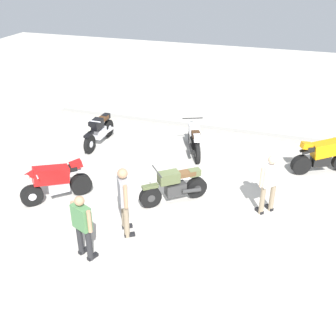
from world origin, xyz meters
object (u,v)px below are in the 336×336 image
(motorcycle_black_cruiser, at_px, (99,130))
(person_in_gray_shirt, at_px, (124,197))
(motorcycle_red_sportbike, at_px, (55,181))
(motorcycle_olive_vintage, at_px, (174,186))
(motorcycle_orange_sportbike, at_px, (323,155))
(motorcycle_silver_cruiser, at_px, (194,139))
(person_in_white_shirt, at_px, (270,181))
(person_in_green_shirt, at_px, (82,224))

(motorcycle_black_cruiser, relative_size, person_in_gray_shirt, 1.17)
(motorcycle_red_sportbike, bearing_deg, motorcycle_olive_vintage, 151.47)
(motorcycle_orange_sportbike, bearing_deg, motorcycle_black_cruiser, 154.54)
(motorcycle_olive_vintage, xyz_separation_m, person_in_gray_shirt, (-0.72, -1.67, 0.55))
(motorcycle_olive_vintage, distance_m, motorcycle_orange_sportbike, 4.90)
(motorcycle_olive_vintage, height_order, motorcycle_silver_cruiser, motorcycle_silver_cruiser)
(motorcycle_orange_sportbike, height_order, person_in_white_shirt, person_in_white_shirt)
(person_in_white_shirt, bearing_deg, motorcycle_red_sportbike, 56.59)
(motorcycle_silver_cruiser, distance_m, person_in_white_shirt, 3.91)
(person_in_white_shirt, height_order, person_in_gray_shirt, person_in_gray_shirt)
(person_in_green_shirt, bearing_deg, motorcycle_olive_vintage, -1.21)
(motorcycle_silver_cruiser, distance_m, motorcycle_orange_sportbike, 4.11)
(motorcycle_silver_cruiser, bearing_deg, motorcycle_olive_vintage, 161.57)
(motorcycle_olive_vintage, relative_size, person_in_green_shirt, 1.00)
(motorcycle_olive_vintage, height_order, person_in_gray_shirt, person_in_gray_shirt)
(motorcycle_silver_cruiser, height_order, motorcycle_orange_sportbike, motorcycle_orange_sportbike)
(motorcycle_black_cruiser, bearing_deg, motorcycle_olive_vintage, 53.15)
(motorcycle_olive_vintage, xyz_separation_m, person_in_white_shirt, (2.46, 0.28, 0.46))
(motorcycle_orange_sportbike, bearing_deg, person_in_white_shirt, -144.67)
(motorcycle_olive_vintage, xyz_separation_m, motorcycle_red_sportbike, (-3.12, -0.88, 0.11))
(person_in_white_shirt, distance_m, person_in_green_shirt, 4.79)
(motorcycle_black_cruiser, xyz_separation_m, person_in_gray_shirt, (2.89, -4.42, 0.51))
(person_in_white_shirt, bearing_deg, motorcycle_black_cruiser, 22.69)
(motorcycle_red_sportbike, bearing_deg, person_in_green_shirt, 90.74)
(motorcycle_red_sportbike, height_order, motorcycle_orange_sportbike, same)
(person_in_gray_shirt, bearing_deg, motorcycle_orange_sportbike, 12.85)
(motorcycle_olive_vintage, relative_size, person_in_gray_shirt, 0.90)
(motorcycle_black_cruiser, distance_m, person_in_white_shirt, 6.56)
(motorcycle_red_sportbike, relative_size, motorcycle_silver_cruiser, 0.78)
(motorcycle_red_sportbike, xyz_separation_m, motorcycle_silver_cruiser, (2.87, 3.96, -0.07))
(motorcycle_olive_vintage, distance_m, motorcycle_red_sportbike, 3.25)
(motorcycle_olive_vintage, height_order, motorcycle_orange_sportbike, motorcycle_orange_sportbike)
(motorcycle_red_sportbike, relative_size, person_in_white_shirt, 0.92)
(person_in_gray_shirt, bearing_deg, motorcycle_olive_vintage, 33.73)
(motorcycle_black_cruiser, relative_size, motorcycle_orange_sportbike, 1.15)
(motorcycle_red_sportbike, bearing_deg, motorcycle_silver_cruiser, -170.28)
(motorcycle_silver_cruiser, height_order, motorcycle_black_cruiser, same)
(person_in_white_shirt, height_order, person_in_green_shirt, person_in_white_shirt)
(motorcycle_orange_sportbike, bearing_deg, motorcycle_silver_cruiser, 151.66)
(motorcycle_olive_vintage, relative_size, motorcycle_red_sportbike, 1.06)
(motorcycle_red_sportbike, height_order, motorcycle_silver_cruiser, motorcycle_red_sportbike)
(motorcycle_orange_sportbike, xyz_separation_m, person_in_green_shirt, (-5.10, -5.79, 0.31))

